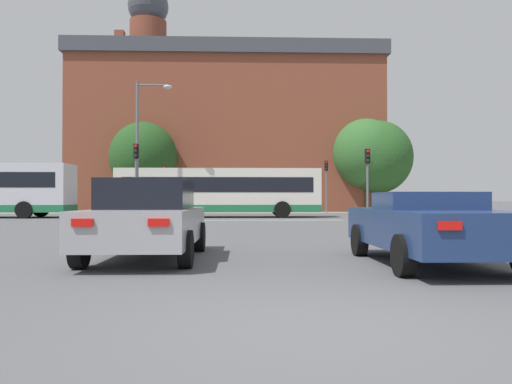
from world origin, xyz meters
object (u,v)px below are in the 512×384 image
at_px(car_saloon_left, 148,219).
at_px(car_roadster_right, 430,226).
at_px(bus_crossing_lead, 219,191).
at_px(traffic_light_near_left, 136,169).
at_px(traffic_light_far_right, 326,178).
at_px(traffic_light_near_right, 368,172).
at_px(traffic_light_far_left, 164,181).
at_px(street_lamp_junction, 143,136).
at_px(pedestrian_waiting, 280,201).

xyz_separation_m(car_saloon_left, car_roadster_right, (5.15, -0.98, -0.10)).
bearing_deg(bus_crossing_lead, traffic_light_near_left, 133.05).
bearing_deg(traffic_light_far_right, traffic_light_near_right, -90.13).
bearing_deg(traffic_light_far_left, traffic_light_near_left, -88.41).
relative_size(car_saloon_left, traffic_light_far_right, 1.03).
xyz_separation_m(car_roadster_right, traffic_light_near_right, (3.67, 18.32, 1.95)).
bearing_deg(traffic_light_near_right, traffic_light_far_right, 89.87).
height_order(car_roadster_right, traffic_light_far_left, traffic_light_far_left).
bearing_deg(traffic_light_near_left, street_lamp_junction, 83.90).
bearing_deg(traffic_light_near_left, traffic_light_far_left, 91.59).
distance_m(car_roadster_right, traffic_light_near_right, 18.78).
relative_size(traffic_light_near_left, traffic_light_near_right, 1.06).
distance_m(car_roadster_right, bus_crossing_lead, 22.68).
height_order(car_saloon_left, street_lamp_junction, street_lamp_junction).
relative_size(car_saloon_left, bus_crossing_lead, 0.35).
bearing_deg(traffic_light_near_left, car_saloon_left, -77.71).
bearing_deg(traffic_light_far_left, traffic_light_far_right, 2.66).
relative_size(car_saloon_left, traffic_light_near_right, 1.12).
xyz_separation_m(car_saloon_left, traffic_light_near_right, (8.83, 17.33, 1.85)).
bearing_deg(street_lamp_junction, car_saloon_left, -78.89).
bearing_deg(street_lamp_junction, traffic_light_far_left, 92.42).
distance_m(traffic_light_near_right, pedestrian_waiting, 14.24).
relative_size(traffic_light_near_left, street_lamp_junction, 0.53).
height_order(street_lamp_junction, pedestrian_waiting, street_lamp_junction).
height_order(bus_crossing_lead, traffic_light_near_left, traffic_light_near_left).
bearing_deg(car_saloon_left, traffic_light_far_right, 74.24).
distance_m(car_roadster_right, traffic_light_near_left, 20.35).
xyz_separation_m(traffic_light_near_right, street_lamp_junction, (-12.44, 1.09, 2.03)).
height_order(car_saloon_left, car_roadster_right, car_saloon_left).
bearing_deg(car_saloon_left, car_roadster_right, -10.31).
bearing_deg(traffic_light_far_left, car_roadster_right, -73.26).
height_order(car_roadster_right, street_lamp_junction, street_lamp_junction).
relative_size(car_saloon_left, car_roadster_right, 0.98).
bearing_deg(pedestrian_waiting, traffic_light_near_left, -31.44).
bearing_deg(car_roadster_right, pedestrian_waiting, 90.15).
bearing_deg(bus_crossing_lead, traffic_light_near_right, -115.00).
bearing_deg(traffic_light_far_left, traffic_light_near_right, -43.90).
height_order(bus_crossing_lead, traffic_light_near_right, traffic_light_near_right).
height_order(traffic_light_near_left, pedestrian_waiting, traffic_light_near_left).
relative_size(bus_crossing_lead, traffic_light_far_left, 3.30).
bearing_deg(car_saloon_left, traffic_light_near_right, 63.51).
relative_size(traffic_light_far_left, traffic_light_near_left, 0.92).
height_order(traffic_light_near_right, street_lamp_junction, street_lamp_junction).
distance_m(traffic_light_near_left, traffic_light_far_right, 18.23).
xyz_separation_m(traffic_light_far_right, pedestrian_waiting, (-3.74, 0.61, -1.86)).
xyz_separation_m(car_saloon_left, street_lamp_junction, (-3.62, 18.42, 3.88)).
bearing_deg(traffic_light_far_left, pedestrian_waiting, 7.50).
relative_size(traffic_light_near_right, pedestrian_waiting, 2.31).
xyz_separation_m(traffic_light_near_left, traffic_light_far_right, (12.60, 13.17, 0.07)).
distance_m(traffic_light_far_left, street_lamp_junction, 11.55).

